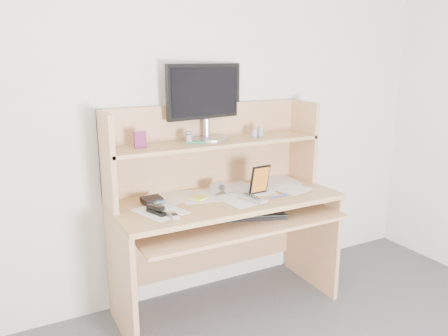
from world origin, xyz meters
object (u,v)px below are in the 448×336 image
keyboard (251,215)px  monitor (205,99)px  game_case (260,180)px  desk (221,202)px  tv_remote (252,198)px

keyboard → monitor: 0.78m
game_case → desk: bearing=144.2°
monitor → game_case: bearing=-61.1°
keyboard → tv_remote: 0.10m
desk → monitor: size_ratio=2.57×
keyboard → desk: bearing=132.5°
keyboard → tv_remote: bearing=55.8°
tv_remote → monitor: monitor is taller
desk → keyboard: bearing=-67.8°
desk → tv_remote: 0.24m
desk → monitor: bearing=99.9°
keyboard → game_case: bearing=58.2°
desk → game_case: desk is taller
game_case → keyboard: bearing=-146.7°
desk → tv_remote: (0.10, -0.21, 0.07)m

